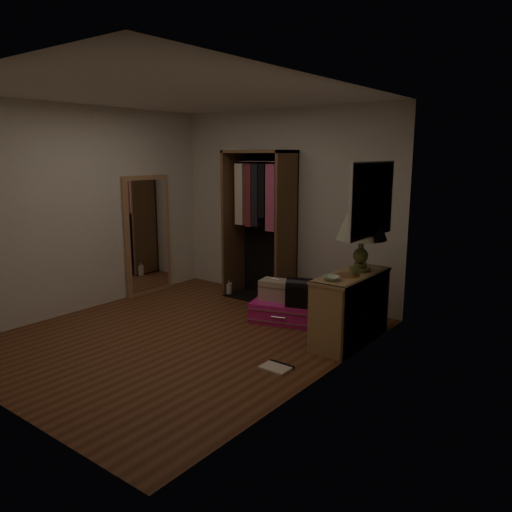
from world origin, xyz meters
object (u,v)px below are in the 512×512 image
(pink_suitcase, at_px, (285,310))
(train_case, at_px, (275,290))
(black_bag, at_px, (300,292))
(table_lamp, at_px, (362,226))
(open_wardrobe, at_px, (262,212))
(floor_mirror, at_px, (148,235))
(white_jug, at_px, (228,288))
(console_bookshelf, at_px, (351,305))

(pink_suitcase, bearing_deg, train_case, 173.42)
(train_case, distance_m, black_bag, 0.40)
(table_lamp, bearing_deg, train_case, -176.82)
(pink_suitcase, distance_m, train_case, 0.28)
(open_wardrobe, distance_m, train_case, 1.26)
(open_wardrobe, height_order, black_bag, open_wardrobe)
(floor_mirror, xyz_separation_m, black_bag, (2.55, 0.09, -0.43))
(black_bag, xyz_separation_m, white_jug, (-1.56, 0.51, -0.33))
(train_case, distance_m, table_lamp, 1.39)
(console_bookshelf, bearing_deg, open_wardrobe, 157.06)
(floor_mirror, relative_size, black_bag, 4.65)
(train_case, height_order, table_lamp, table_lamp)
(console_bookshelf, relative_size, train_case, 2.72)
(train_case, xyz_separation_m, black_bag, (0.39, -0.05, 0.05))
(open_wardrobe, relative_size, black_bag, 5.61)
(white_jug, bearing_deg, open_wardrobe, 19.79)
(floor_mirror, distance_m, train_case, 2.22)
(floor_mirror, height_order, train_case, floor_mirror)
(console_bookshelf, relative_size, white_jug, 5.37)
(floor_mirror, distance_m, black_bag, 2.59)
(black_bag, height_order, table_lamp, table_lamp)
(floor_mirror, bearing_deg, console_bookshelf, 0.46)
(pink_suitcase, bearing_deg, white_jug, 143.84)
(open_wardrobe, bearing_deg, floor_mirror, -152.39)
(floor_mirror, bearing_deg, pink_suitcase, 3.99)
(train_case, bearing_deg, black_bag, -19.39)
(train_case, height_order, white_jug, train_case)
(train_case, relative_size, white_jug, 1.97)
(table_lamp, distance_m, white_jug, 2.56)
(floor_mirror, xyz_separation_m, pink_suitcase, (2.30, 0.16, -0.73))
(open_wardrobe, bearing_deg, train_case, -42.94)
(open_wardrobe, relative_size, table_lamp, 3.02)
(pink_suitcase, bearing_deg, console_bookshelf, -25.51)
(console_bookshelf, distance_m, train_case, 1.08)
(black_bag, xyz_separation_m, table_lamp, (0.69, 0.11, 0.83))
(floor_mirror, bearing_deg, white_jug, 31.02)
(table_lamp, bearing_deg, white_jug, 169.76)
(floor_mirror, relative_size, table_lamp, 2.51)
(train_case, bearing_deg, pink_suitcase, -1.43)
(table_lamp, bearing_deg, floor_mirror, -176.57)
(floor_mirror, height_order, black_bag, floor_mirror)
(pink_suitcase, bearing_deg, black_bag, -33.57)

